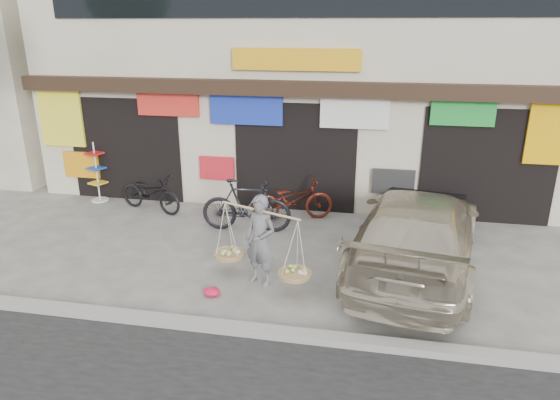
% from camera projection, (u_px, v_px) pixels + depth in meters
% --- Properties ---
extents(ground, '(70.00, 70.00, 0.00)m').
position_uv_depth(ground, '(266.00, 272.00, 9.51)').
color(ground, gray).
rests_on(ground, ground).
extents(kerb, '(70.00, 0.25, 0.12)m').
position_uv_depth(kerb, '(238.00, 329.00, 7.64)').
color(kerb, gray).
rests_on(kerb, ground).
extents(shophouse_block, '(14.00, 6.32, 7.00)m').
position_uv_depth(shophouse_block, '(312.00, 62.00, 14.31)').
color(shophouse_block, beige).
rests_on(shophouse_block, ground).
extents(street_vendor, '(1.90, 1.11, 1.68)m').
position_uv_depth(street_vendor, '(260.00, 244.00, 8.86)').
color(street_vendor, slate).
rests_on(street_vendor, ground).
extents(bike_0, '(1.95, 1.18, 0.97)m').
position_uv_depth(bike_0, '(151.00, 193.00, 12.48)').
color(bike_0, black).
rests_on(bike_0, ground).
extents(bike_1, '(2.07, 0.69, 1.22)m').
position_uv_depth(bike_1, '(246.00, 206.00, 11.22)').
color(bike_1, black).
rests_on(bike_1, ground).
extents(bike_2, '(2.06, 1.28, 1.02)m').
position_uv_depth(bike_2, '(293.00, 199.00, 11.91)').
color(bike_2, '#52170E').
rests_on(bike_2, ground).
extents(suv, '(3.02, 5.57, 1.53)m').
position_uv_depth(suv, '(417.00, 231.00, 9.44)').
color(suv, '#BCB097').
rests_on(suv, ground).
extents(display_rack, '(0.48, 0.48, 1.60)m').
position_uv_depth(display_rack, '(97.00, 178.00, 13.15)').
color(display_rack, silver).
rests_on(display_rack, ground).
extents(red_bag, '(0.31, 0.25, 0.14)m').
position_uv_depth(red_bag, '(212.00, 292.00, 8.67)').
color(red_bag, red).
rests_on(red_bag, ground).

